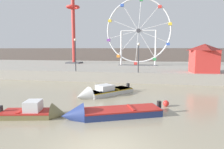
{
  "coord_description": "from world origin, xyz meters",
  "views": [
    {
      "loc": [
        1.76,
        -7.34,
        4.12
      ],
      "look_at": [
        -1.59,
        11.11,
        1.71
      ],
      "focal_mm": 31.57,
      "sensor_mm": 36.0,
      "label": 1
    }
  ],
  "objects_px": {
    "motorboat_navy_blue": "(103,113)",
    "promenade_lamp_near": "(138,53)",
    "motorboat_pale_grey": "(100,93)",
    "drop_tower_red_tower": "(73,25)",
    "ferris_wheel_white_frame": "(138,32)",
    "promenade_lamp_far": "(75,50)",
    "motorboat_olive_wood": "(39,112)",
    "mooring_buoy_orange": "(166,103)",
    "carnival_booth_red_striped": "(204,58)"
  },
  "relations": [
    {
      "from": "motorboat_navy_blue",
      "to": "promenade_lamp_near",
      "type": "xyz_separation_m",
      "value": [
        1.51,
        12.8,
        3.42
      ]
    },
    {
      "from": "motorboat_pale_grey",
      "to": "drop_tower_red_tower",
      "type": "relative_size",
      "value": 0.35
    },
    {
      "from": "ferris_wheel_white_frame",
      "to": "promenade_lamp_far",
      "type": "bearing_deg",
      "value": -124.91
    },
    {
      "from": "motorboat_navy_blue",
      "to": "drop_tower_red_tower",
      "type": "xyz_separation_m",
      "value": [
        -12.05,
        26.62,
        8.58
      ]
    },
    {
      "from": "promenade_lamp_near",
      "to": "ferris_wheel_white_frame",
      "type": "bearing_deg",
      "value": 93.06
    },
    {
      "from": "motorboat_olive_wood",
      "to": "promenade_lamp_near",
      "type": "bearing_deg",
      "value": 56.46
    },
    {
      "from": "ferris_wheel_white_frame",
      "to": "mooring_buoy_orange",
      "type": "relative_size",
      "value": 26.22
    },
    {
      "from": "motorboat_navy_blue",
      "to": "motorboat_olive_wood",
      "type": "bearing_deg",
      "value": -13.24
    },
    {
      "from": "motorboat_navy_blue",
      "to": "ferris_wheel_white_frame",
      "type": "height_order",
      "value": "ferris_wheel_white_frame"
    },
    {
      "from": "motorboat_pale_grey",
      "to": "promenade_lamp_far",
      "type": "xyz_separation_m",
      "value": [
        -5.03,
        7.5,
        3.72
      ]
    },
    {
      "from": "promenade_lamp_near",
      "to": "drop_tower_red_tower",
      "type": "bearing_deg",
      "value": 134.44
    },
    {
      "from": "ferris_wheel_white_frame",
      "to": "promenade_lamp_far",
      "type": "distance_m",
      "value": 13.42
    },
    {
      "from": "ferris_wheel_white_frame",
      "to": "mooring_buoy_orange",
      "type": "xyz_separation_m",
      "value": [
        3.07,
        -20.5,
        -6.87
      ]
    },
    {
      "from": "drop_tower_red_tower",
      "to": "motorboat_olive_wood",
      "type": "bearing_deg",
      "value": -73.28
    },
    {
      "from": "ferris_wheel_white_frame",
      "to": "drop_tower_red_tower",
      "type": "height_order",
      "value": "drop_tower_red_tower"
    },
    {
      "from": "drop_tower_red_tower",
      "to": "promenade_lamp_near",
      "type": "height_order",
      "value": "drop_tower_red_tower"
    },
    {
      "from": "promenade_lamp_near",
      "to": "carnival_booth_red_striped",
      "type": "bearing_deg",
      "value": 10.65
    },
    {
      "from": "motorboat_navy_blue",
      "to": "promenade_lamp_near",
      "type": "relative_size",
      "value": 1.71
    },
    {
      "from": "drop_tower_red_tower",
      "to": "promenade_lamp_far",
      "type": "xyz_separation_m",
      "value": [
        5.51,
        -13.76,
        -4.84
      ]
    },
    {
      "from": "mooring_buoy_orange",
      "to": "drop_tower_red_tower",
      "type": "bearing_deg",
      "value": 124.26
    },
    {
      "from": "ferris_wheel_white_frame",
      "to": "drop_tower_red_tower",
      "type": "distance_m",
      "value": 13.45
    },
    {
      "from": "motorboat_navy_blue",
      "to": "mooring_buoy_orange",
      "type": "bearing_deg",
      "value": -165.04
    },
    {
      "from": "motorboat_navy_blue",
      "to": "ferris_wheel_white_frame",
      "type": "distance_m",
      "value": 24.55
    },
    {
      "from": "motorboat_navy_blue",
      "to": "motorboat_pale_grey",
      "type": "xyz_separation_m",
      "value": [
        -1.51,
        5.35,
        0.03
      ]
    },
    {
      "from": "mooring_buoy_orange",
      "to": "motorboat_olive_wood",
      "type": "bearing_deg",
      "value": -154.89
    },
    {
      "from": "motorboat_navy_blue",
      "to": "ferris_wheel_white_frame",
      "type": "xyz_separation_m",
      "value": [
        0.93,
        23.56,
        6.84
      ]
    },
    {
      "from": "motorboat_olive_wood",
      "to": "carnival_booth_red_striped",
      "type": "bearing_deg",
      "value": 36.68
    },
    {
      "from": "carnival_booth_red_striped",
      "to": "promenade_lamp_near",
      "type": "relative_size",
      "value": 0.97
    },
    {
      "from": "motorboat_olive_wood",
      "to": "promenade_lamp_near",
      "type": "height_order",
      "value": "promenade_lamp_near"
    },
    {
      "from": "motorboat_olive_wood",
      "to": "motorboat_pale_grey",
      "type": "relative_size",
      "value": 0.77
    },
    {
      "from": "motorboat_pale_grey",
      "to": "promenade_lamp_near",
      "type": "height_order",
      "value": "promenade_lamp_near"
    },
    {
      "from": "motorboat_pale_grey",
      "to": "drop_tower_red_tower",
      "type": "distance_m",
      "value": 25.23
    },
    {
      "from": "drop_tower_red_tower",
      "to": "mooring_buoy_orange",
      "type": "distance_m",
      "value": 29.78
    },
    {
      "from": "drop_tower_red_tower",
      "to": "promenade_lamp_near",
      "type": "bearing_deg",
      "value": -45.56
    },
    {
      "from": "ferris_wheel_white_frame",
      "to": "promenade_lamp_far",
      "type": "height_order",
      "value": "ferris_wheel_white_frame"
    },
    {
      "from": "carnival_booth_red_striped",
      "to": "promenade_lamp_near",
      "type": "xyz_separation_m",
      "value": [
        -7.85,
        -1.48,
        0.57
      ]
    },
    {
      "from": "drop_tower_red_tower",
      "to": "promenade_lamp_near",
      "type": "relative_size",
      "value": 4.24
    },
    {
      "from": "promenade_lamp_far",
      "to": "promenade_lamp_near",
      "type": "bearing_deg",
      "value": -0.4
    },
    {
      "from": "motorboat_olive_wood",
      "to": "motorboat_navy_blue",
      "type": "height_order",
      "value": "motorboat_olive_wood"
    },
    {
      "from": "ferris_wheel_white_frame",
      "to": "carnival_booth_red_striped",
      "type": "xyz_separation_m",
      "value": [
        8.43,
        -9.29,
        -3.99
      ]
    },
    {
      "from": "motorboat_pale_grey",
      "to": "promenade_lamp_far",
      "type": "bearing_deg",
      "value": -105.5
    },
    {
      "from": "ferris_wheel_white_frame",
      "to": "promenade_lamp_far",
      "type": "relative_size",
      "value": 2.76
    },
    {
      "from": "carnival_booth_red_striped",
      "to": "promenade_lamp_far",
      "type": "bearing_deg",
      "value": -179.52
    },
    {
      "from": "promenade_lamp_far",
      "to": "mooring_buoy_orange",
      "type": "bearing_deg",
      "value": -42.91
    },
    {
      "from": "carnival_booth_red_striped",
      "to": "promenade_lamp_far",
      "type": "height_order",
      "value": "promenade_lamp_far"
    },
    {
      "from": "motorboat_olive_wood",
      "to": "promenade_lamp_near",
      "type": "xyz_separation_m",
      "value": [
        5.37,
        13.42,
        3.39
      ]
    },
    {
      "from": "promenade_lamp_far",
      "to": "ferris_wheel_white_frame",
      "type": "bearing_deg",
      "value": 55.09
    },
    {
      "from": "motorboat_pale_grey",
      "to": "mooring_buoy_orange",
      "type": "bearing_deg",
      "value": 108.04
    },
    {
      "from": "motorboat_olive_wood",
      "to": "carnival_booth_red_striped",
      "type": "height_order",
      "value": "carnival_booth_red_striped"
    },
    {
      "from": "drop_tower_red_tower",
      "to": "promenade_lamp_far",
      "type": "distance_m",
      "value": 15.59
    }
  ]
}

